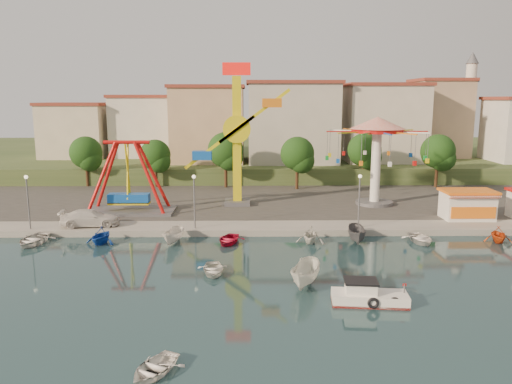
{
  "coord_description": "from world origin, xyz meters",
  "views": [
    {
      "loc": [
        -2.71,
        -34.29,
        13.07
      ],
      "look_at": [
        -2.02,
        14.0,
        4.0
      ],
      "focal_mm": 35.0,
      "sensor_mm": 36.0,
      "label": 1
    }
  ],
  "objects_px": {
    "pirate_ship_ride": "(128,179)",
    "wave_swinger": "(377,141)",
    "cabin_motorboat": "(368,297)",
    "rowboat_a": "(213,269)",
    "van": "(90,218)",
    "skiff": "(306,275)",
    "kamikaze_tower": "(241,139)"
  },
  "relations": [
    {
      "from": "cabin_motorboat",
      "to": "van",
      "type": "xyz_separation_m",
      "value": [
        -23.45,
        17.98,
        0.97
      ]
    },
    {
      "from": "cabin_motorboat",
      "to": "wave_swinger",
      "type": "bearing_deg",
      "value": 80.78
    },
    {
      "from": "rowboat_a",
      "to": "skiff",
      "type": "distance_m",
      "value": 7.3
    },
    {
      "from": "wave_swinger",
      "to": "rowboat_a",
      "type": "xyz_separation_m",
      "value": [
        -17.74,
        -22.12,
        -7.86
      ]
    },
    {
      "from": "cabin_motorboat",
      "to": "rowboat_a",
      "type": "xyz_separation_m",
      "value": [
        -10.42,
        5.74,
        -0.12
      ]
    },
    {
      "from": "kamikaze_tower",
      "to": "skiff",
      "type": "height_order",
      "value": "kamikaze_tower"
    },
    {
      "from": "kamikaze_tower",
      "to": "wave_swinger",
      "type": "bearing_deg",
      "value": -0.08
    },
    {
      "from": "pirate_ship_ride",
      "to": "skiff",
      "type": "bearing_deg",
      "value": -50.66
    },
    {
      "from": "skiff",
      "to": "kamikaze_tower",
      "type": "bearing_deg",
      "value": 120.7
    },
    {
      "from": "kamikaze_tower",
      "to": "van",
      "type": "xyz_separation_m",
      "value": [
        -14.82,
        -9.91,
        -6.97
      ]
    },
    {
      "from": "pirate_ship_ride",
      "to": "wave_swinger",
      "type": "distance_m",
      "value": 28.81
    },
    {
      "from": "wave_swinger",
      "to": "skiff",
      "type": "distance_m",
      "value": 28.17
    },
    {
      "from": "pirate_ship_ride",
      "to": "cabin_motorboat",
      "type": "bearing_deg",
      "value": -48.95
    },
    {
      "from": "pirate_ship_ride",
      "to": "kamikaze_tower",
      "type": "bearing_deg",
      "value": 16.98
    },
    {
      "from": "wave_swinger",
      "to": "skiff",
      "type": "height_order",
      "value": "wave_swinger"
    },
    {
      "from": "rowboat_a",
      "to": "skiff",
      "type": "height_order",
      "value": "skiff"
    },
    {
      "from": "pirate_ship_ride",
      "to": "cabin_motorboat",
      "type": "xyz_separation_m",
      "value": [
        20.99,
        -24.11,
        -3.94
      ]
    },
    {
      "from": "kamikaze_tower",
      "to": "van",
      "type": "height_order",
      "value": "kamikaze_tower"
    },
    {
      "from": "pirate_ship_ride",
      "to": "skiff",
      "type": "height_order",
      "value": "pirate_ship_ride"
    },
    {
      "from": "rowboat_a",
      "to": "cabin_motorboat",
      "type": "bearing_deg",
      "value": -34.35
    },
    {
      "from": "skiff",
      "to": "rowboat_a",
      "type": "bearing_deg",
      "value": 177.21
    },
    {
      "from": "skiff",
      "to": "pirate_ship_ride",
      "type": "bearing_deg",
      "value": 148.8
    },
    {
      "from": "pirate_ship_ride",
      "to": "cabin_motorboat",
      "type": "height_order",
      "value": "pirate_ship_ride"
    },
    {
      "from": "wave_swinger",
      "to": "pirate_ship_ride",
      "type": "bearing_deg",
      "value": -172.44
    },
    {
      "from": "kamikaze_tower",
      "to": "cabin_motorboat",
      "type": "xyz_separation_m",
      "value": [
        8.63,
        -27.88,
        -7.94
      ]
    },
    {
      "from": "pirate_ship_ride",
      "to": "rowboat_a",
      "type": "height_order",
      "value": "pirate_ship_ride"
    },
    {
      "from": "rowboat_a",
      "to": "van",
      "type": "relative_size",
      "value": 0.58
    },
    {
      "from": "cabin_motorboat",
      "to": "skiff",
      "type": "bearing_deg",
      "value": 146.45
    },
    {
      "from": "pirate_ship_ride",
      "to": "rowboat_a",
      "type": "xyz_separation_m",
      "value": [
        10.58,
        -18.36,
        -4.06
      ]
    },
    {
      "from": "wave_swinger",
      "to": "kamikaze_tower",
      "type": "bearing_deg",
      "value": 179.92
    },
    {
      "from": "wave_swinger",
      "to": "rowboat_a",
      "type": "height_order",
      "value": "wave_swinger"
    },
    {
      "from": "wave_swinger",
      "to": "rowboat_a",
      "type": "distance_m",
      "value": 29.42
    }
  ]
}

